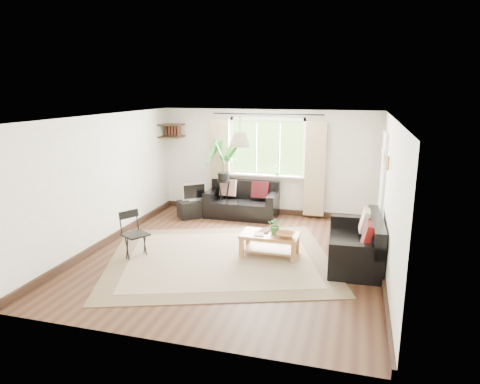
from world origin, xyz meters
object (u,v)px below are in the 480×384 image
(sofa_back, at_px, (242,201))
(coffee_table, at_px, (270,245))
(sofa_right, at_px, (355,241))
(tv_stand, at_px, (194,209))
(folding_chair, at_px, (135,235))
(palm_stand, at_px, (223,178))

(sofa_back, distance_m, coffee_table, 2.42)
(sofa_right, bearing_deg, coffee_table, -90.01)
(tv_stand, height_order, folding_chair, folding_chair)
(sofa_right, relative_size, folding_chair, 2.04)
(coffee_table, xyz_separation_m, palm_stand, (-1.54, 2.21, 0.67))
(palm_stand, bearing_deg, sofa_right, -35.94)
(tv_stand, relative_size, folding_chair, 0.88)
(sofa_back, height_order, coffee_table, sofa_back)
(folding_chair, bearing_deg, coffee_table, -42.30)
(sofa_right, xyz_separation_m, coffee_table, (-1.42, -0.07, -0.18))
(sofa_back, bearing_deg, palm_stand, 172.33)
(tv_stand, bearing_deg, sofa_back, -24.23)
(sofa_back, height_order, sofa_right, sofa_right)
(sofa_right, bearing_deg, sofa_back, -132.40)
(sofa_right, xyz_separation_m, tv_stand, (-3.55, 1.78, -0.20))
(folding_chair, bearing_deg, tv_stand, 28.72)
(tv_stand, bearing_deg, folding_chair, -132.24)
(tv_stand, bearing_deg, sofa_right, -67.21)
(sofa_back, height_order, folding_chair, folding_chair)
(sofa_right, height_order, folding_chair, folding_chair)
(sofa_right, height_order, palm_stand, palm_stand)
(tv_stand, xyz_separation_m, palm_stand, (0.58, 0.36, 0.68))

